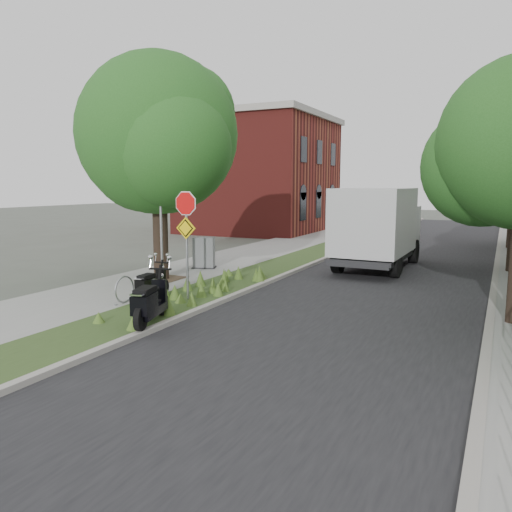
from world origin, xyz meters
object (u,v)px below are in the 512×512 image
(sign_assembly, at_px, (186,223))
(scooter_far, at_px, (148,306))
(box_truck, at_px, (378,224))
(utility_cabinet, at_px, (204,253))
(scooter_near, at_px, (149,287))

(sign_assembly, height_order, scooter_far, sign_assembly)
(sign_assembly, xyz_separation_m, box_truck, (3.53, 8.33, -0.52))
(box_truck, distance_m, utility_cabinet, 7.06)
(scooter_far, bearing_deg, sign_assembly, 105.16)
(scooter_near, height_order, scooter_far, scooter_far)
(scooter_far, xyz_separation_m, utility_cabinet, (-3.23, 7.51, 0.13))
(scooter_near, bearing_deg, utility_cabinet, 106.54)
(scooter_far, relative_size, box_truck, 0.31)
(scooter_near, distance_m, utility_cabinet, 5.69)
(box_truck, bearing_deg, sign_assembly, -112.94)
(sign_assembly, xyz_separation_m, scooter_far, (0.72, -2.67, -1.75))
(scooter_far, relative_size, utility_cabinet, 1.57)
(sign_assembly, xyz_separation_m, scooter_near, (-0.88, -0.61, -1.83))
(scooter_near, distance_m, scooter_far, 2.61)
(scooter_far, xyz_separation_m, box_truck, (2.80, 11.00, 1.24))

